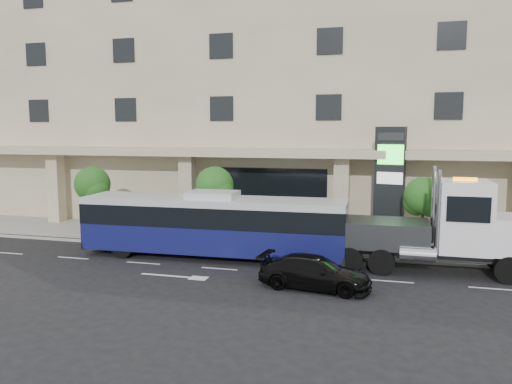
# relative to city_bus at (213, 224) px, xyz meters

# --- Properties ---
(ground) EXTENTS (120.00, 120.00, 0.00)m
(ground) POSITION_rel_city_bus_xyz_m (1.01, -0.49, -1.76)
(ground) COLOR black
(ground) RESTS_ON ground
(sidewalk) EXTENTS (120.00, 6.00, 0.15)m
(sidewalk) POSITION_rel_city_bus_xyz_m (1.01, 4.51, -1.69)
(sidewalk) COLOR gray
(sidewalk) RESTS_ON ground
(curb) EXTENTS (120.00, 0.30, 0.15)m
(curb) POSITION_rel_city_bus_xyz_m (1.01, 1.51, -1.69)
(curb) COLOR gray
(curb) RESTS_ON ground
(convention_center) EXTENTS (60.00, 17.60, 20.00)m
(convention_center) POSITION_rel_city_bus_xyz_m (1.01, 14.93, 8.21)
(convention_center) COLOR tan
(convention_center) RESTS_ON ground
(tree_left) EXTENTS (2.27, 2.20, 4.22)m
(tree_left) POSITION_rel_city_bus_xyz_m (-8.97, 3.10, 1.35)
(tree_left) COLOR #422B19
(tree_left) RESTS_ON sidewalk
(tree_mid) EXTENTS (2.28, 2.20, 4.38)m
(tree_mid) POSITION_rel_city_bus_xyz_m (-0.97, 3.10, 1.49)
(tree_mid) COLOR #422B19
(tree_mid) RESTS_ON sidewalk
(tree_right) EXTENTS (2.10, 2.00, 4.04)m
(tree_right) POSITION_rel_city_bus_xyz_m (10.53, 3.10, 1.27)
(tree_right) COLOR #422B19
(tree_right) RESTS_ON sidewalk
(city_bus) EXTENTS (13.75, 3.20, 3.47)m
(city_bus) POSITION_rel_city_bus_xyz_m (0.00, 0.00, 0.00)
(city_bus) COLOR black
(city_bus) RESTS_ON ground
(tow_truck) EXTENTS (10.68, 2.78, 4.88)m
(tow_truck) POSITION_rel_city_bus_xyz_m (11.11, 0.09, 0.24)
(tow_truck) COLOR #2D3033
(tow_truck) RESTS_ON ground
(black_sedan) EXTENTS (4.91, 2.49, 1.37)m
(black_sedan) POSITION_rel_city_bus_xyz_m (5.84, -3.81, -1.08)
(black_sedan) COLOR black
(black_sedan) RESTS_ON ground
(signage_pylon) EXTENTS (1.74, 0.98, 6.64)m
(signage_pylon) POSITION_rel_city_bus_xyz_m (8.80, 5.18, 1.75)
(signage_pylon) COLOR black
(signage_pylon) RESTS_ON sidewalk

